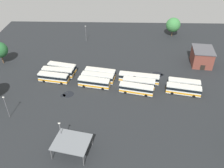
% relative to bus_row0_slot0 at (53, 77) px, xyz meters
% --- Properties ---
extents(ground_plane, '(124.30, 124.30, 0.00)m').
position_rel_bus_row0_slot0_xyz_m(ground_plane, '(23.28, -1.21, -1.84)').
color(ground_plane, black).
extents(bus_row0_slot0, '(11.36, 4.35, 3.47)m').
position_rel_bus_row0_slot0_xyz_m(bus_row0_slot0, '(0.00, 0.00, 0.00)').
color(bus_row0_slot0, silver).
rests_on(bus_row0_slot0, ground_plane).
extents(bus_row0_slot1, '(12.05, 4.17, 3.47)m').
position_rel_bus_row0_slot0_xyz_m(bus_row0_slot1, '(0.83, 3.65, 0.00)').
color(bus_row0_slot1, silver).
rests_on(bus_row0_slot1, ground_plane).
extents(bus_row0_slot2, '(11.31, 4.96, 3.47)m').
position_rel_bus_row0_slot0_xyz_m(bus_row0_slot2, '(1.76, 7.08, -0.00)').
color(bus_row0_slot2, silver).
rests_on(bus_row0_slot2, ground_plane).
extents(bus_row1_slot0, '(11.43, 4.55, 3.47)m').
position_rel_bus_row0_slot0_xyz_m(bus_row1_slot0, '(15.05, -2.85, 0.00)').
color(bus_row1_slot0, silver).
rests_on(bus_row1_slot0, ground_plane).
extents(bus_row1_slot1, '(11.96, 4.44, 3.47)m').
position_rel_bus_row0_slot0_xyz_m(bus_row1_slot1, '(16.08, 0.40, 0.00)').
color(bus_row1_slot1, silver).
rests_on(bus_row1_slot1, ground_plane).
extents(bus_row1_slot2, '(11.67, 4.62, 3.47)m').
position_rel_bus_row0_slot0_xyz_m(bus_row1_slot2, '(16.82, 3.54, 0.00)').
color(bus_row1_slot2, silver).
rests_on(bus_row1_slot2, ground_plane).
extents(bus_row2_slot0, '(11.78, 4.96, 3.47)m').
position_rel_bus_row0_slot0_xyz_m(bus_row2_slot0, '(29.78, -6.13, 0.00)').
color(bus_row2_slot0, silver).
rests_on(bus_row2_slot0, ground_plane).
extents(bus_row2_slot1, '(11.52, 4.52, 3.47)m').
position_rel_bus_row0_slot0_xyz_m(bus_row2_slot1, '(30.86, -2.64, 0.00)').
color(bus_row2_slot1, silver).
rests_on(bus_row2_slot1, ground_plane).
extents(bus_row2_slot2, '(14.73, 4.83, 3.47)m').
position_rel_bus_row0_slot0_xyz_m(bus_row2_slot2, '(31.05, 0.63, 0.00)').
color(bus_row2_slot2, silver).
rests_on(bus_row2_slot2, ground_plane).
extents(bus_row3_slot1, '(11.79, 4.76, 3.47)m').
position_rel_bus_row0_slot0_xyz_m(bus_row3_slot1, '(45.70, -6.12, 0.00)').
color(bus_row3_slot1, silver).
rests_on(bus_row3_slot1, ground_plane).
extents(bus_row3_slot2, '(11.23, 4.43, 3.47)m').
position_rel_bus_row0_slot0_xyz_m(bus_row3_slot2, '(46.58, -2.69, -0.00)').
color(bus_row3_slot2, silver).
rests_on(bus_row3_slot2, ground_plane).
extents(depot_building, '(9.26, 11.02, 6.76)m').
position_rel_bus_row0_slot0_xyz_m(depot_building, '(57.25, 14.54, 1.57)').
color(depot_building, brown).
rests_on(depot_building, ground_plane).
extents(maintenance_shelter, '(10.30, 9.07, 3.84)m').
position_rel_bus_row0_slot0_xyz_m(maintenance_shelter, '(12.15, -31.77, 1.83)').
color(maintenance_shelter, slate).
rests_on(maintenance_shelter, ground_plane).
extents(lamp_post_by_building, '(0.56, 0.28, 7.74)m').
position_rel_bus_row0_slot0_xyz_m(lamp_post_by_building, '(-9.09, -19.34, 2.45)').
color(lamp_post_by_building, slate).
rests_on(lamp_post_by_building, ground_plane).
extents(lamp_post_near_entrance, '(0.56, 0.28, 7.81)m').
position_rel_bus_row0_slot0_xyz_m(lamp_post_near_entrance, '(7.77, 35.09, 2.48)').
color(lamp_post_near_entrance, slate).
rests_on(lamp_post_near_entrance, ground_plane).
extents(lamp_post_far_corner, '(0.56, 0.28, 7.60)m').
position_rel_bus_row0_slot0_xyz_m(lamp_post_far_corner, '(8.97, -29.17, 2.37)').
color(lamp_post_far_corner, slate).
rests_on(lamp_post_far_corner, ground_plane).
extents(tree_west_edge, '(6.25, 6.25, 9.19)m').
position_rel_bus_row0_slot0_xyz_m(tree_west_edge, '(-23.97, 12.89, 4.22)').
color(tree_west_edge, brown).
rests_on(tree_west_edge, ground_plane).
extents(tree_north_edge, '(7.01, 7.01, 9.40)m').
position_rel_bus_row0_slot0_xyz_m(tree_north_edge, '(50.38, 42.62, 4.06)').
color(tree_north_edge, brown).
rests_on(tree_north_edge, ground_plane).
extents(puddle_back_corner, '(3.81, 3.81, 0.01)m').
position_rel_bus_row0_slot0_xyz_m(puddle_back_corner, '(6.60, -7.43, -1.83)').
color(puddle_back_corner, black).
rests_on(puddle_back_corner, ground_plane).
extents(puddle_centre_drain, '(1.76, 1.76, 0.01)m').
position_rel_bus_row0_slot0_xyz_m(puddle_centre_drain, '(4.94, -8.26, -1.83)').
color(puddle_centre_drain, black).
rests_on(puddle_centre_drain, ground_plane).
extents(puddle_near_shelter, '(4.21, 4.21, 0.01)m').
position_rel_bus_row0_slot0_xyz_m(puddle_near_shelter, '(38.53, 5.98, -1.83)').
color(puddle_near_shelter, black).
rests_on(puddle_near_shelter, ground_plane).
extents(puddle_front_lane, '(1.50, 1.50, 0.01)m').
position_rel_bus_row0_slot0_xyz_m(puddle_front_lane, '(40.60, 5.90, -1.83)').
color(puddle_front_lane, black).
rests_on(puddle_front_lane, ground_plane).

